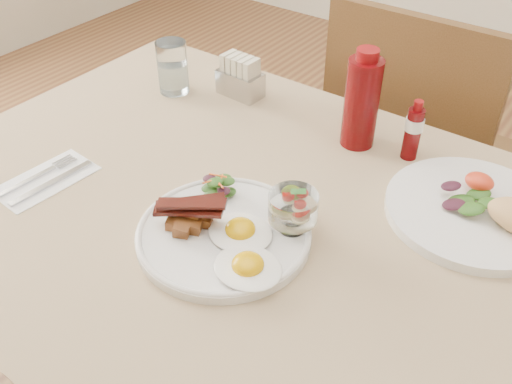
# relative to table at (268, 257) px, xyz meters

# --- Properties ---
(table) EXTENTS (1.33, 0.88, 0.75)m
(table) POSITION_rel_table_xyz_m (0.00, 0.00, 0.00)
(table) COLOR brown
(table) RESTS_ON ground
(chair_far) EXTENTS (0.42, 0.42, 0.93)m
(chair_far) POSITION_rel_table_xyz_m (0.00, 0.66, -0.14)
(chair_far) COLOR brown
(chair_far) RESTS_ON ground
(main_plate) EXTENTS (0.28, 0.28, 0.02)m
(main_plate) POSITION_rel_table_xyz_m (-0.03, -0.08, 0.10)
(main_plate) COLOR white
(main_plate) RESTS_ON table
(fried_eggs) EXTENTS (0.17, 0.16, 0.03)m
(fried_eggs) POSITION_rel_table_xyz_m (0.02, -0.10, 0.11)
(fried_eggs) COLOR white
(fried_eggs) RESTS_ON main_plate
(bacon_potato_pile) EXTENTS (0.11, 0.09, 0.05)m
(bacon_potato_pile) POSITION_rel_table_xyz_m (-0.08, -0.10, 0.13)
(bacon_potato_pile) COLOR brown
(bacon_potato_pile) RESTS_ON main_plate
(side_salad) EXTENTS (0.06, 0.06, 0.03)m
(side_salad) POSITION_rel_table_xyz_m (-0.10, -0.01, 0.12)
(side_salad) COLOR #1F4512
(side_salad) RESTS_ON main_plate
(fruit_cup) EXTENTS (0.08, 0.08, 0.08)m
(fruit_cup) POSITION_rel_table_xyz_m (0.05, -0.01, 0.15)
(fruit_cup) COLOR white
(fruit_cup) RESTS_ON main_plate
(second_plate) EXTENTS (0.32, 0.29, 0.07)m
(second_plate) POSITION_rel_table_xyz_m (0.29, 0.21, 0.11)
(second_plate) COLOR white
(second_plate) RESTS_ON table
(ketchup_bottle) EXTENTS (0.09, 0.09, 0.20)m
(ketchup_bottle) POSITION_rel_table_xyz_m (0.01, 0.29, 0.18)
(ketchup_bottle) COLOR #4F0406
(ketchup_bottle) RESTS_ON table
(hot_sauce_bottle) EXTENTS (0.04, 0.04, 0.12)m
(hot_sauce_bottle) POSITION_rel_table_xyz_m (0.11, 0.31, 0.15)
(hot_sauce_bottle) COLOR #4F0406
(hot_sauce_bottle) RESTS_ON table
(sugar_caddy) EXTENTS (0.10, 0.06, 0.09)m
(sugar_caddy) POSITION_rel_table_xyz_m (-0.30, 0.31, 0.13)
(sugar_caddy) COLOR #AFAEB3
(sugar_caddy) RESTS_ON table
(water_glass) EXTENTS (0.07, 0.07, 0.12)m
(water_glass) POSITION_rel_table_xyz_m (-0.43, 0.24, 0.14)
(water_glass) COLOR white
(water_glass) RESTS_ON table
(napkin_cutlery) EXTENTS (0.11, 0.18, 0.01)m
(napkin_cutlery) POSITION_rel_table_xyz_m (-0.39, -0.15, 0.09)
(napkin_cutlery) COLOR white
(napkin_cutlery) RESTS_ON table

